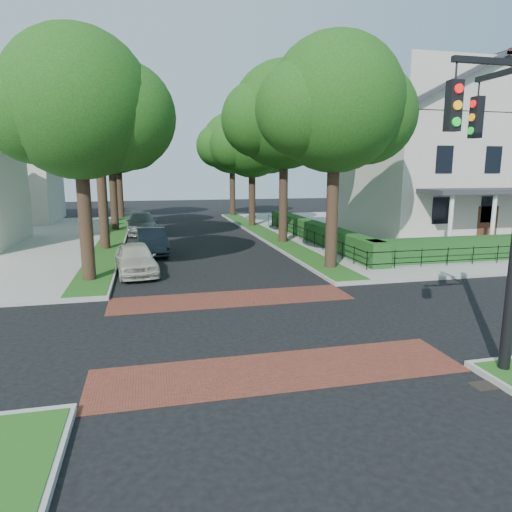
# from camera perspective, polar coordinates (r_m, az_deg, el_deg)

# --- Properties ---
(ground) EXTENTS (120.00, 120.00, 0.00)m
(ground) POSITION_cam_1_polar(r_m,az_deg,el_deg) (14.23, -0.64, -8.87)
(ground) COLOR black
(ground) RESTS_ON ground
(sidewalk_ne) EXTENTS (30.00, 30.00, 0.15)m
(sidewalk_ne) POSITION_cam_1_polar(r_m,az_deg,el_deg) (39.42, 21.53, 3.18)
(sidewalk_ne) COLOR gray
(sidewalk_ne) RESTS_ON ground
(crosswalk_far) EXTENTS (9.00, 2.20, 0.01)m
(crosswalk_far) POSITION_cam_1_polar(r_m,az_deg,el_deg) (17.22, -2.99, -5.35)
(crosswalk_far) COLOR maroon
(crosswalk_far) RESTS_ON ground
(crosswalk_near) EXTENTS (9.00, 2.20, 0.01)m
(crosswalk_near) POSITION_cam_1_polar(r_m,az_deg,el_deg) (11.36, 3.01, -14.13)
(crosswalk_near) COLOR maroon
(crosswalk_near) RESTS_ON ground
(storm_drain) EXTENTS (0.65, 0.45, 0.01)m
(storm_drain) POSITION_cam_1_polar(r_m,az_deg,el_deg) (11.85, 26.80, -14.24)
(storm_drain) COLOR black
(storm_drain) RESTS_ON ground
(grass_strip_ne) EXTENTS (1.60, 29.80, 0.02)m
(grass_strip_ne) POSITION_cam_1_polar(r_m,az_deg,el_deg) (33.56, 1.20, 2.87)
(grass_strip_ne) COLOR #244F16
(grass_strip_ne) RESTS_ON sidewalk_ne
(grass_strip_nw) EXTENTS (1.60, 29.80, 0.02)m
(grass_strip_nw) POSITION_cam_1_polar(r_m,az_deg,el_deg) (32.60, -17.52, 2.13)
(grass_strip_nw) COLOR #244F16
(grass_strip_nw) RESTS_ON sidewalk_nw
(tree_right_near) EXTENTS (7.75, 6.67, 10.66)m
(tree_right_near) POSITION_cam_1_polar(r_m,az_deg,el_deg) (22.21, 9.90, 17.98)
(tree_right_near) COLOR black
(tree_right_near) RESTS_ON sidewalk_ne
(tree_right_mid) EXTENTS (8.25, 7.09, 11.22)m
(tree_right_mid) POSITION_cam_1_polar(r_m,az_deg,el_deg) (29.76, 3.61, 16.95)
(tree_right_mid) COLOR black
(tree_right_mid) RESTS_ON sidewalk_ne
(tree_right_far) EXTENTS (7.25, 6.23, 9.74)m
(tree_right_far) POSITION_cam_1_polar(r_m,az_deg,el_deg) (38.32, -0.43, 13.97)
(tree_right_far) COLOR black
(tree_right_far) RESTS_ON sidewalk_ne
(tree_right_back) EXTENTS (7.50, 6.45, 10.20)m
(tree_right_back) POSITION_cam_1_polar(r_m,az_deg,el_deg) (47.15, -2.94, 13.80)
(tree_right_back) COLOR black
(tree_right_back) RESTS_ON sidewalk_ne
(tree_left_near) EXTENTS (7.50, 6.45, 10.20)m
(tree_left_near) POSITION_cam_1_polar(r_m,az_deg,el_deg) (20.60, -21.04, 17.02)
(tree_left_near) COLOR black
(tree_left_near) RESTS_ON sidewalk_nw
(tree_left_mid) EXTENTS (8.00, 6.88, 11.48)m
(tree_left_mid) POSITION_cam_1_polar(r_m,az_deg,el_deg) (28.65, -19.02, 17.37)
(tree_left_mid) COLOR black
(tree_left_mid) RESTS_ON sidewalk_nw
(tree_left_far) EXTENTS (7.00, 6.02, 9.86)m
(tree_left_far) POSITION_cam_1_polar(r_m,az_deg,el_deg) (37.45, -17.59, 13.88)
(tree_left_far) COLOR black
(tree_left_far) RESTS_ON sidewalk_nw
(tree_left_back) EXTENTS (7.75, 6.66, 10.44)m
(tree_left_back) POSITION_cam_1_polar(r_m,az_deg,el_deg) (46.45, -16.81, 13.59)
(tree_left_back) COLOR black
(tree_left_back) RESTS_ON sidewalk_nw
(hedge_main_road) EXTENTS (1.00, 18.00, 1.20)m
(hedge_main_road) POSITION_cam_1_polar(r_m,az_deg,el_deg) (30.29, 7.38, 3.05)
(hedge_main_road) COLOR #18451A
(hedge_main_road) RESTS_ON sidewalk_ne
(fence_main_road) EXTENTS (0.06, 18.00, 0.90)m
(fence_main_road) POSITION_cam_1_polar(r_m,az_deg,el_deg) (30.04, 5.94, 2.73)
(fence_main_road) COLOR black
(fence_main_road) RESTS_ON sidewalk_ne
(house_victorian) EXTENTS (13.00, 13.05, 12.48)m
(house_victorian) POSITION_cam_1_polar(r_m,az_deg,el_deg) (35.49, 22.38, 12.00)
(house_victorian) COLOR beige
(house_victorian) RESTS_ON sidewalk_ne
(house_left_far) EXTENTS (10.00, 9.00, 10.14)m
(house_left_far) POSITION_cam_1_polar(r_m,az_deg,el_deg) (46.79, -29.34, 9.75)
(house_left_far) COLOR beige
(house_left_far) RESTS_ON sidewalk_nw
(traffic_signal) EXTENTS (2.17, 2.00, 8.00)m
(traffic_signal) POSITION_cam_1_polar(r_m,az_deg,el_deg) (11.67, 29.15, 9.05)
(traffic_signal) COLOR black
(traffic_signal) RESTS_ON sidewalk_se
(parked_car_front) EXTENTS (2.29, 4.51, 1.47)m
(parked_car_front) POSITION_cam_1_polar(r_m,az_deg,el_deg) (21.73, -14.83, -0.32)
(parked_car_front) COLOR beige
(parked_car_front) RESTS_ON ground
(parked_car_middle) EXTENTS (1.83, 4.56, 1.47)m
(parked_car_middle) POSITION_cam_1_polar(r_m,az_deg,el_deg) (26.66, -12.86, 1.78)
(parked_car_middle) COLOR #1F252E
(parked_car_middle) RESTS_ON ground
(parked_car_rear) EXTENTS (2.44, 5.46, 1.56)m
(parked_car_rear) POSITION_cam_1_polar(r_m,az_deg,el_deg) (35.47, -14.11, 3.98)
(parked_car_rear) COLOR slate
(parked_car_rear) RESTS_ON ground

